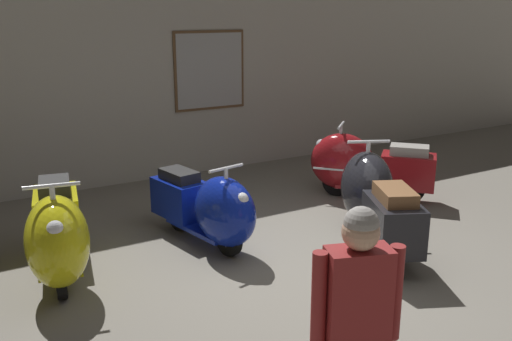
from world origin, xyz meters
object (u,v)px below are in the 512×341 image
at_px(scooter_1, 210,208).
at_px(scooter_2, 374,199).
at_px(scooter_0, 57,233).
at_px(visitor_0, 356,318).
at_px(scooter_3, 361,165).

relative_size(scooter_1, scooter_2, 0.90).
height_order(scooter_0, visitor_0, visitor_0).
bearing_deg(scooter_0, scooter_1, 101.53).
bearing_deg(scooter_1, scooter_0, -100.25).
distance_m(scooter_0, scooter_2, 3.39).
height_order(scooter_1, scooter_3, scooter_3).
relative_size(scooter_0, scooter_2, 0.99).
xyz_separation_m(scooter_0, scooter_1, (1.64, 0.02, -0.05)).
relative_size(scooter_2, scooter_3, 1.19).
xyz_separation_m(scooter_2, scooter_3, (0.91, 1.28, -0.03)).
relative_size(scooter_0, scooter_1, 1.10).
bearing_deg(scooter_0, scooter_2, 87.59).
xyz_separation_m(scooter_1, visitor_0, (-0.62, -3.20, 0.46)).
height_order(scooter_3, visitor_0, visitor_0).
distance_m(scooter_0, scooter_3, 4.24).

